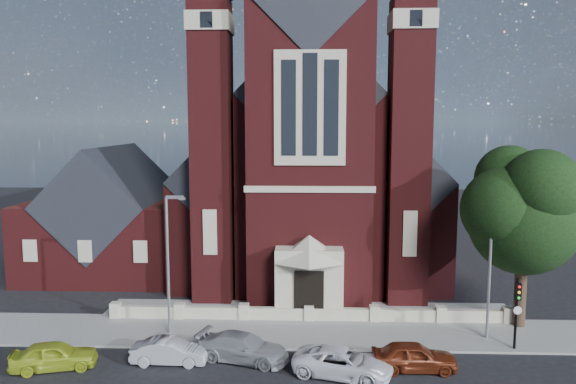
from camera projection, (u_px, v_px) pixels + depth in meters
The scene contains 15 objects.
ground at pixel (309, 282), 42.84m from camera, with size 120.00×120.00×0.00m, color black.
pavement_strip at pixel (309, 334), 32.43m from camera, with size 60.00×5.00×0.12m, color gray.
forecourt_paving at pixel (309, 311), 36.40m from camera, with size 26.00×3.00×0.14m, color gray.
forecourt_wall at pixel (309, 321), 34.42m from camera, with size 24.00×0.40×0.90m, color #B2AA8E.
church at pixel (310, 167), 49.70m from camera, with size 20.01×34.90×29.20m.
parish_hall at pixel (114, 222), 45.92m from camera, with size 12.00×12.20×10.24m.
street_tree at pixel (528, 213), 32.29m from camera, with size 6.40×6.60×10.70m.
street_lamp_left at pixel (169, 257), 31.66m from camera, with size 1.16×0.22×8.09m.
street_lamp_right at pixel (492, 260), 30.98m from camera, with size 1.16×0.22×8.09m.
traffic_signal at pixel (517, 304), 29.64m from camera, with size 0.28×0.42×4.00m.
car_lime_van at pixel (54, 355), 27.71m from camera, with size 1.65×4.11×1.40m, color #A3B524.
car_silver_a at pixel (170, 351), 28.37m from camera, with size 1.34×3.85×1.27m, color #A2A5A9.
car_silver_b at pixel (243, 348), 28.70m from camera, with size 1.95×4.80×1.39m, color gray.
car_white_suv at pixel (343, 363), 26.97m from camera, with size 2.21×4.80×1.33m, color white.
car_dark_red at pixel (414, 357), 27.56m from camera, with size 1.68×4.19×1.43m, color #612310.
Camera 1 is at (-0.02, -26.68, 12.19)m, focal length 35.00 mm.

